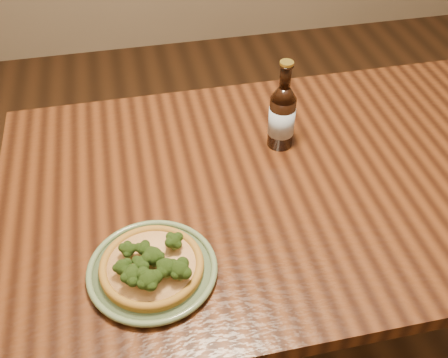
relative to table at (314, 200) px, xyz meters
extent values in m
plane|color=#382111|center=(0.00, -0.10, -0.66)|extent=(4.50, 4.50, 0.00)
cube|color=#4A240F|center=(0.00, 0.00, 0.07)|extent=(1.60, 0.90, 0.04)
cylinder|color=#4A240F|center=(-0.73, 0.38, -0.30)|extent=(0.07, 0.07, 0.71)
cylinder|color=#617651|center=(-0.45, -0.22, 0.10)|extent=(0.25, 0.25, 0.01)
torus|color=#617651|center=(-0.45, -0.22, 0.11)|extent=(0.28, 0.28, 0.01)
torus|color=#617651|center=(-0.45, -0.22, 0.10)|extent=(0.22, 0.22, 0.01)
cylinder|color=#9E6F23|center=(-0.45, -0.22, 0.11)|extent=(0.22, 0.22, 0.01)
torus|color=#9E6F23|center=(-0.45, -0.22, 0.12)|extent=(0.22, 0.22, 0.02)
cylinder|color=#F5E296|center=(-0.45, -0.22, 0.12)|extent=(0.18, 0.18, 0.01)
sphere|color=#314E18|center=(-0.40, -0.19, 0.15)|extent=(0.05, 0.05, 0.03)
sphere|color=#314E18|center=(-0.49, -0.26, 0.15)|extent=(0.04, 0.04, 0.04)
sphere|color=#314E18|center=(-0.44, -0.22, 0.15)|extent=(0.05, 0.05, 0.04)
sphere|color=#314E18|center=(-0.46, -0.19, 0.14)|extent=(0.04, 0.04, 0.03)
sphere|color=#314E18|center=(-0.51, -0.23, 0.15)|extent=(0.04, 0.04, 0.03)
sphere|color=#314E18|center=(-0.49, -0.19, 0.14)|extent=(0.03, 0.03, 0.03)
sphere|color=#314E18|center=(-0.42, -0.26, 0.15)|extent=(0.04, 0.04, 0.04)
sphere|color=#314E18|center=(-0.47, -0.23, 0.15)|extent=(0.05, 0.05, 0.03)
sphere|color=#314E18|center=(-0.39, -0.27, 0.15)|extent=(0.05, 0.05, 0.04)
sphere|color=#314E18|center=(-0.46, -0.28, 0.15)|extent=(0.05, 0.05, 0.04)
cylinder|color=black|center=(-0.06, 0.14, 0.17)|extent=(0.07, 0.07, 0.15)
cone|color=black|center=(-0.06, 0.14, 0.26)|extent=(0.07, 0.07, 0.03)
cylinder|color=black|center=(-0.06, 0.14, 0.31)|extent=(0.03, 0.03, 0.07)
torus|color=black|center=(-0.06, 0.14, 0.33)|extent=(0.04, 0.04, 0.01)
cylinder|color=#A58C33|center=(-0.06, 0.14, 0.34)|extent=(0.03, 0.03, 0.01)
cylinder|color=#B0C2D4|center=(-0.06, 0.14, 0.17)|extent=(0.07, 0.07, 0.08)
camera|label=1|loc=(-0.44, -0.91, 0.99)|focal=42.00mm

